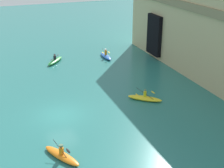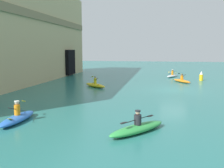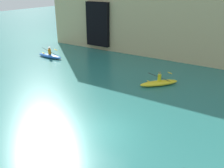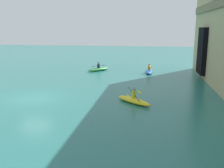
% 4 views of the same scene
% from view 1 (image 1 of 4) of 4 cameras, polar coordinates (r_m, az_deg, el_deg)
% --- Properties ---
extents(ground_plane, '(120.00, 120.00, 0.00)m').
position_cam_1_polar(ground_plane, '(27.38, -9.38, -5.58)').
color(ground_plane, '#28706B').
extents(kayak_green, '(3.20, 2.79, 1.10)m').
position_cam_1_polar(kayak_green, '(39.98, -10.38, 4.23)').
color(kayak_green, green).
rests_on(kayak_green, ground).
extents(kayak_orange, '(3.30, 2.23, 1.11)m').
position_cam_1_polar(kayak_orange, '(22.09, -9.18, -12.73)').
color(kayak_orange, orange).
rests_on(kayak_orange, ground).
extents(kayak_yellow, '(2.69, 2.98, 1.15)m').
position_cam_1_polar(kayak_yellow, '(29.58, 6.02, -2.57)').
color(kayak_yellow, yellow).
rests_on(kayak_yellow, ground).
extents(kayak_blue, '(3.22, 0.85, 1.18)m').
position_cam_1_polar(kayak_blue, '(41.13, -1.15, 5.17)').
color(kayak_blue, blue).
rests_on(kayak_blue, ground).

